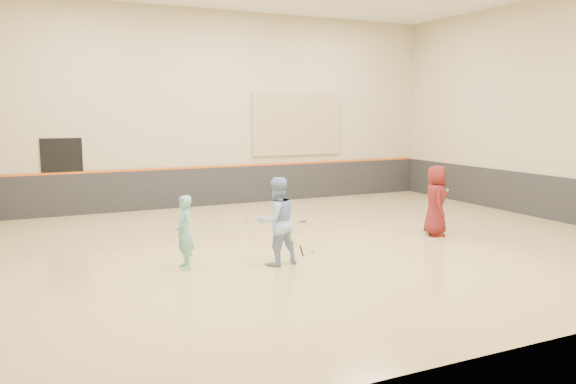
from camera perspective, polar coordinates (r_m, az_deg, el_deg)
name	(u,v)px	position (r m, az deg, el deg)	size (l,w,h in m)	color
room	(302,209)	(12.28, 1.40, -1.76)	(15.04, 12.04, 6.22)	tan
wainscot_back	(217,186)	(17.80, -7.22, 0.59)	(14.90, 0.04, 1.20)	#232326
wainscot_right	(544,197)	(16.98, 24.58, -0.45)	(0.04, 11.90, 1.20)	#232326
accent_stripe	(217,167)	(17.72, -7.24, 2.58)	(14.90, 0.03, 0.06)	#D85914
acoustic_panel	(297,125)	(18.68, 0.95, 6.86)	(3.20, 0.08, 2.00)	tan
doorway	(63,177)	(16.93, -21.91, 1.38)	(1.10, 0.05, 2.20)	black
girl	(184,232)	(10.70, -10.48, -4.04)	(0.51, 0.33, 1.39)	#71C4B7
instructor	(277,221)	(10.75, -1.15, -2.99)	(0.83, 0.64, 1.70)	#95B4E6
young_man	(436,201)	(13.76, 14.78, -0.85)	(0.82, 0.53, 1.67)	maroon
held_racket	(297,238)	(10.52, 0.96, -4.69)	(0.45, 0.45, 0.48)	#A5D62F
spare_racket	(293,221)	(14.90, 0.55, -2.93)	(0.61, 0.61, 0.12)	#B9D92F
ball_under_racket	(312,251)	(11.82, 2.48, -6.02)	(0.07, 0.07, 0.07)	#CBEB36
ball_in_hand	(447,190)	(13.66, 15.88, 0.18)	(0.07, 0.07, 0.07)	#B3D130
ball_beside_spare	(248,223)	(14.79, -4.12, -3.14)	(0.07, 0.07, 0.07)	#A8C72E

